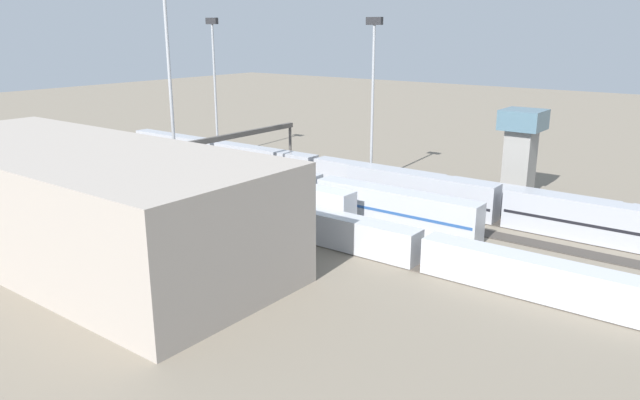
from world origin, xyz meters
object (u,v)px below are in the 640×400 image
at_px(control_tower, 521,146).
at_px(maintenance_shed, 76,202).
at_px(light_mast_0, 373,80).
at_px(train_on_track_4, 166,174).
at_px(light_mast_2, 214,70).
at_px(signal_gantry, 232,141).
at_px(train_on_track_5, 331,229).
at_px(train_on_track_1, 501,205).
at_px(light_mast_1, 169,65).
at_px(train_on_track_0, 376,178).
at_px(train_on_track_3, 320,194).

bearing_deg(control_tower, maintenance_shed, 60.62).
height_order(light_mast_0, control_tower, light_mast_0).
bearing_deg(train_on_track_4, maintenance_shed, 121.62).
distance_m(light_mast_0, maintenance_shed, 50.33).
bearing_deg(light_mast_2, signal_gantry, 141.89).
height_order(train_on_track_5, train_on_track_1, train_on_track_1).
distance_m(light_mast_0, light_mast_1, 33.55).
distance_m(train_on_track_0, light_mast_1, 36.41).
xyz_separation_m(light_mast_0, maintenance_shed, (8.46, 48.41, -10.84)).
xyz_separation_m(light_mast_1, signal_gantry, (4.07, -14.88, -12.73)).
height_order(train_on_track_1, light_mast_1, light_mast_1).
height_order(train_on_track_0, control_tower, control_tower).
height_order(train_on_track_4, light_mast_1, light_mast_1).
height_order(train_on_track_4, maintenance_shed, maintenance_shed).
relative_size(train_on_track_3, control_tower, 3.55).
xyz_separation_m(train_on_track_4, train_on_track_0, (-27.07, -20.00, -0.59)).
relative_size(train_on_track_3, light_mast_2, 1.75).
xyz_separation_m(train_on_track_5, train_on_track_0, (9.31, -25.00, -0.00)).
height_order(train_on_track_5, train_on_track_0, same).
xyz_separation_m(train_on_track_1, light_mast_2, (62.30, -8.34, 14.62)).
bearing_deg(maintenance_shed, train_on_track_1, -130.85).
distance_m(light_mast_1, signal_gantry, 20.00).
relative_size(light_mast_2, maintenance_shed, 0.51).
relative_size(train_on_track_0, control_tower, 9.00).
distance_m(train_on_track_3, light_mast_2, 46.33).
height_order(train_on_track_0, light_mast_2, light_mast_2).
relative_size(maintenance_shed, control_tower, 3.95).
distance_m(train_on_track_4, train_on_track_1, 51.74).
bearing_deg(train_on_track_0, light_mast_0, -47.53).
xyz_separation_m(light_mast_0, light_mast_1, (12.17, 31.10, 3.22)).
bearing_deg(train_on_track_0, light_mast_2, -4.80).
height_order(light_mast_2, signal_gantry, light_mast_2).
distance_m(train_on_track_0, train_on_track_3, 15.01).
distance_m(train_on_track_4, light_mast_0, 36.49).
relative_size(light_mast_1, control_tower, 2.46).
relative_size(light_mast_2, signal_gantry, 0.90).
distance_m(light_mast_2, maintenance_shed, 56.66).
height_order(train_on_track_0, train_on_track_1, train_on_track_1).
xyz_separation_m(train_on_track_3, light_mast_2, (39.95, -18.34, 14.61)).
distance_m(train_on_track_3, maintenance_shed, 32.22).
bearing_deg(train_on_track_5, train_on_track_1, -123.30).
relative_size(train_on_track_4, control_tower, 5.37).
distance_m(train_on_track_1, light_mast_2, 64.53).
relative_size(light_mast_0, maintenance_shed, 0.51).
relative_size(train_on_track_3, signal_gantry, 1.57).
bearing_deg(train_on_track_4, light_mast_2, -61.30).
relative_size(light_mast_0, light_mast_2, 0.99).
height_order(train_on_track_4, train_on_track_0, train_on_track_4).
relative_size(train_on_track_1, light_mast_0, 1.77).
bearing_deg(train_on_track_0, light_mast_1, 60.37).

